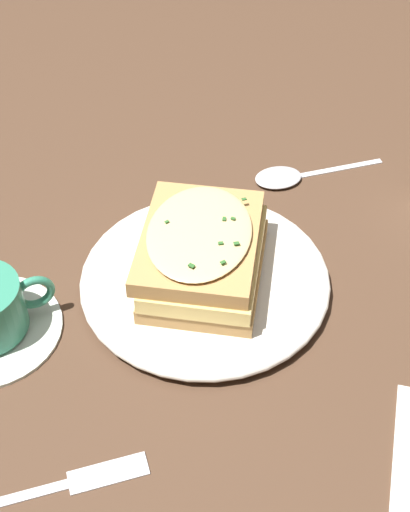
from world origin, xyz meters
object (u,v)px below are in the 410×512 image
object	(u,v)px
sandwich	(203,253)
spoon	(286,176)
dinner_plate	(205,280)
fork	(69,483)

from	to	relation	value
sandwich	spoon	distance (m)	0.21
spoon	dinner_plate	bearing A→B (deg)	134.84
sandwich	spoon	bearing A→B (deg)	146.22
dinner_plate	spoon	distance (m)	0.21
dinner_plate	sandwich	distance (m)	0.04
fork	sandwich	bearing A→B (deg)	137.07
dinner_plate	sandwich	xyz separation A→B (m)	(-0.00, -0.00, 0.04)
dinner_plate	sandwich	bearing A→B (deg)	-119.99
dinner_plate	fork	xyz separation A→B (m)	(0.22, -0.13, -0.01)
dinner_plate	fork	bearing A→B (deg)	-30.93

